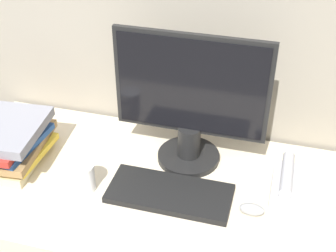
{
  "coord_description": "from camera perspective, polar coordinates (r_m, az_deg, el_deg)",
  "views": [
    {
      "loc": [
        0.34,
        -0.73,
        1.75
      ],
      "look_at": [
        0.04,
        0.36,
        0.96
      ],
      "focal_mm": 50.0,
      "sensor_mm": 36.0,
      "label": 1
    }
  ],
  "objects": [
    {
      "name": "coffee_cup",
      "position": [
        1.47,
        -10.32,
        -6.1
      ],
      "size": [
        0.08,
        0.08,
        0.1
      ],
      "color": "white",
      "rests_on": "desk"
    },
    {
      "name": "keyboard",
      "position": [
        1.45,
        0.21,
        -8.21
      ],
      "size": [
        0.38,
        0.17,
        0.02
      ],
      "color": "black",
      "rests_on": "desk"
    },
    {
      "name": "desk_telephone",
      "position": [
        1.47,
        15.76,
        -7.44
      ],
      "size": [
        0.18,
        0.18,
        0.11
      ],
      "color": "#99999E",
      "rests_on": "desk"
    },
    {
      "name": "paper_pile",
      "position": [
        1.36,
        16.82,
        -13.86
      ],
      "size": [
        0.21,
        0.28,
        0.02
      ],
      "color": "white",
      "rests_on": "desk"
    },
    {
      "name": "book_stack",
      "position": [
        1.63,
        -19.0,
        -1.85
      ],
      "size": [
        0.26,
        0.32,
        0.15
      ],
      "color": "#C6B78C",
      "rests_on": "desk"
    },
    {
      "name": "mouse",
      "position": [
        1.41,
        10.19,
        -9.97
      ],
      "size": [
        0.07,
        0.04,
        0.04
      ],
      "color": "gray",
      "rests_on": "desk"
    },
    {
      "name": "monitor",
      "position": [
        1.47,
        2.73,
        2.57
      ],
      "size": [
        0.49,
        0.21,
        0.45
      ],
      "color": "black",
      "rests_on": "desk"
    },
    {
      "name": "cubicle_panel_rear",
      "position": [
        1.8,
        1.63,
        -0.69
      ],
      "size": [
        1.78,
        0.04,
        1.41
      ],
      "color": "gray",
      "rests_on": "ground_plane"
    }
  ]
}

